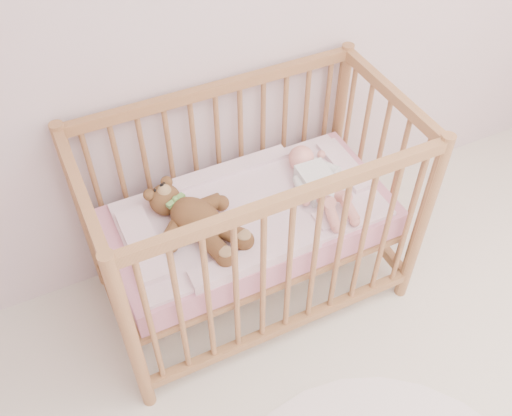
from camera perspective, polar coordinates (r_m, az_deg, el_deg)
crib at (r=2.49m, az=-0.50°, el=-1.14°), size 1.36×0.76×1.00m
mattress at (r=2.50m, az=-0.50°, el=-1.37°), size 1.22×0.62×0.13m
blanket at (r=2.45m, az=-0.51°, el=-0.19°), size 1.10×0.58×0.06m
baby at (r=2.49m, az=6.16°, el=2.94°), size 0.27×0.53×0.13m
teddy_bear at (r=2.31m, az=-5.99°, el=-1.07°), size 0.56×0.64×0.15m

